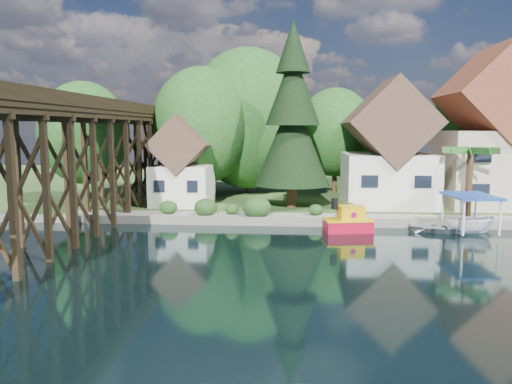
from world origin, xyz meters
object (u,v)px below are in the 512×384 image
conifer (293,119)px  palm_tree (471,152)px  shed (182,167)px  boat_canopy (470,217)px  house_center (493,138)px  trestle_bridge (81,155)px  house_left (388,152)px  boat_white_a (435,227)px  tugboat (348,221)px

conifer → palm_tree: bearing=-14.5°
shed → conifer: 10.53m
shed → boat_canopy: shed is taller
shed → palm_tree: (23.12, -4.16, 1.58)m
boat_canopy → house_center: bearing=63.6°
trestle_bridge → conifer: bearing=30.6°
house_center → house_left: bearing=-176.8°
palm_tree → boat_canopy: size_ratio=1.27×
house_center → shed: 27.20m
shed → boat_canopy: bearing=-20.7°
house_left → shed: 18.11m
house_left → palm_tree: size_ratio=1.96×
house_left → conifer: 9.11m
boat_white_a → house_left: bearing=31.0°
trestle_bridge → tugboat: (18.67, 1.10, -4.62)m
house_left → house_center: bearing=3.2°
shed → tugboat: size_ratio=2.17×
conifer → tugboat: size_ratio=4.31×
house_center → conifer: size_ratio=0.89×
house_left → shed: house_left is taller
shed → conifer: conifer is taller
palm_tree → boat_white_a: palm_tree is taller
conifer → boat_white_a: size_ratio=4.35×
trestle_bridge → conifer: conifer is taller
shed → trestle_bridge: bearing=-118.2°
conifer → palm_tree: 14.17m
boat_canopy → palm_tree: bearing=73.4°
palm_tree → boat_canopy: (-1.22, -4.10, -4.24)m
tugboat → conifer: bearing=118.1°
tugboat → trestle_bridge: bearing=-176.6°
palm_tree → boat_white_a: (-3.38, -3.67, -5.03)m
tugboat → boat_white_a: (6.07, 0.40, -0.35)m
shed → tugboat: bearing=-31.0°
palm_tree → boat_white_a: size_ratio=1.56×
trestle_bridge → boat_canopy: 27.24m
house_left → boat_white_a: size_ratio=3.07×
boat_white_a → tugboat: bearing=114.2°
house_left → boat_white_a: bearing=-79.4°
tugboat → boat_canopy: (8.23, -0.03, 0.44)m
conifer → boat_canopy: conifer is taller
house_center → shed: house_center is taller
conifer → boat_canopy: bearing=-31.7°
shed → conifer: bearing=-4.0°
house_left → conifer: (-8.36, -2.18, 2.88)m
tugboat → boat_white_a: tugboat is taller
house_left → house_center: size_ratio=0.79×
palm_tree → tugboat: (-9.45, -4.07, -4.68)m
house_center → conifer: conifer is taller
boat_white_a → boat_canopy: boat_canopy is taller
house_center → conifer: bearing=-171.2°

